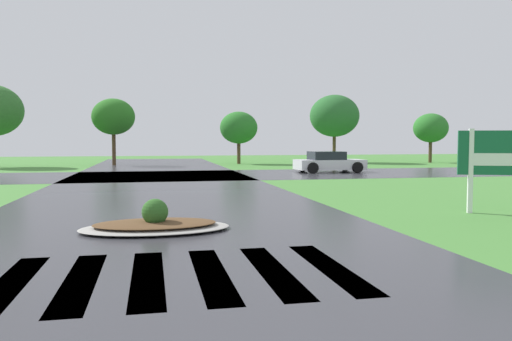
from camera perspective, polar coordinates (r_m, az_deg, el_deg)
asphalt_roadway at (r=12.56m, az=-9.89°, el=-5.38°), size 9.31×80.00×0.01m
asphalt_cross_road at (r=27.68m, az=-10.89°, el=-0.58°), size 90.00×8.38×0.01m
crosswalk_stripes at (r=7.41m, az=-8.58°, el=-11.60°), size 4.95×3.09×0.01m
median_island at (r=11.00m, az=-11.32°, el=-5.97°), size 3.17×1.84×0.68m
car_white_sedan at (r=30.46m, az=8.22°, el=0.91°), size 4.07×2.18×1.24m
background_treeline at (r=40.07m, az=-6.22°, el=6.01°), size 37.97×6.35×5.86m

